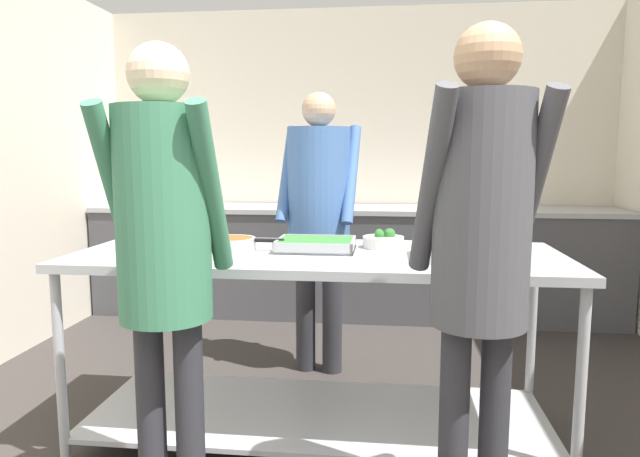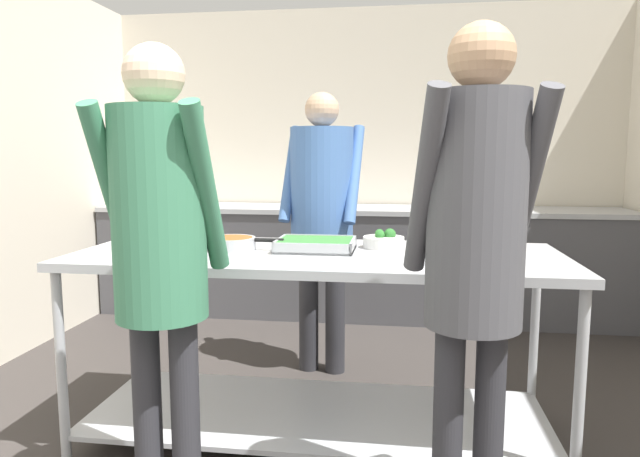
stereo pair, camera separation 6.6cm
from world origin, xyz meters
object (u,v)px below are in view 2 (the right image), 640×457
at_px(plate_stack, 173,238).
at_px(guest_serving_left, 160,235).
at_px(serving_tray_roast, 316,245).
at_px(guest_serving_right, 475,234).
at_px(sauce_pan, 232,243).
at_px(broccoli_bowl, 384,241).
at_px(water_bottle, 140,190).
at_px(serving_tray_vegetables, 463,254).
at_px(cook_behind_counter, 322,203).

bearing_deg(plate_stack, guest_serving_left, -69.96).
height_order(serving_tray_roast, guest_serving_right, guest_serving_right).
height_order(plate_stack, guest_serving_left, guest_serving_left).
xyz_separation_m(sauce_pan, broccoli_bowl, (0.72, 0.16, 0.00)).
relative_size(plate_stack, guest_serving_right, 0.13).
bearing_deg(plate_stack, water_bottle, 119.36).
height_order(broccoli_bowl, guest_serving_left, guest_serving_left).
xyz_separation_m(serving_tray_vegetables, guest_serving_right, (-0.03, -0.64, 0.18)).
height_order(serving_tray_roast, broccoli_bowl, broccoli_bowl).
distance_m(plate_stack, serving_tray_roast, 0.75).
height_order(serving_tray_roast, guest_serving_left, guest_serving_left).
relative_size(serving_tray_vegetables, water_bottle, 1.51).
bearing_deg(broccoli_bowl, guest_serving_right, -70.72).
xyz_separation_m(plate_stack, sauce_pan, (0.34, -0.10, -0.00)).
bearing_deg(water_bottle, serving_tray_roast, -47.74).
bearing_deg(serving_tray_vegetables, broccoli_bowl, 142.12).
bearing_deg(sauce_pan, cook_behind_counter, 69.72).
height_order(cook_behind_counter, water_bottle, cook_behind_counter).
xyz_separation_m(serving_tray_vegetables, guest_serving_left, (-1.11, -0.63, 0.15)).
height_order(broccoli_bowl, serving_tray_vegetables, broccoli_bowl).
height_order(plate_stack, cook_behind_counter, cook_behind_counter).
distance_m(serving_tray_roast, serving_tray_vegetables, 0.69).
distance_m(broccoli_bowl, guest_serving_left, 1.19).
bearing_deg(water_bottle, serving_tray_vegetables, -41.08).
bearing_deg(cook_behind_counter, serving_tray_roast, -84.14).
relative_size(guest_serving_right, cook_behind_counter, 1.02).
bearing_deg(water_bottle, guest_serving_left, -63.27).
distance_m(guest_serving_left, cook_behind_counter, 1.65).
bearing_deg(water_bottle, guest_serving_right, -48.68).
relative_size(sauce_pan, guest_serving_left, 0.21).
height_order(sauce_pan, guest_serving_left, guest_serving_left).
height_order(guest_serving_left, guest_serving_right, guest_serving_right).
distance_m(serving_tray_roast, cook_behind_counter, 0.84).
xyz_separation_m(broccoli_bowl, cook_behind_counter, (-0.40, 0.71, 0.12)).
bearing_deg(guest_serving_right, guest_serving_left, 179.53).
bearing_deg(sauce_pan, water_bottle, 124.92).
relative_size(guest_serving_right, water_bottle, 6.21).
distance_m(sauce_pan, cook_behind_counter, 0.93).
height_order(serving_tray_vegetables, guest_serving_right, guest_serving_right).
height_order(sauce_pan, serving_tray_vegetables, sauce_pan).
relative_size(broccoli_bowl, guest_serving_right, 0.11).
relative_size(cook_behind_counter, water_bottle, 6.09).
distance_m(serving_tray_vegetables, guest_serving_left, 1.28).
xyz_separation_m(cook_behind_counter, water_bottle, (-1.78, 1.23, -0.01)).
bearing_deg(plate_stack, sauce_pan, -16.70).
xyz_separation_m(plate_stack, broccoli_bowl, (1.07, 0.05, -0.00)).
relative_size(plate_stack, sauce_pan, 0.62).
height_order(sauce_pan, serving_tray_roast, sauce_pan).
bearing_deg(serving_tray_roast, water_bottle, 132.26).
xyz_separation_m(serving_tray_roast, guest_serving_right, (0.64, -0.80, 0.18)).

